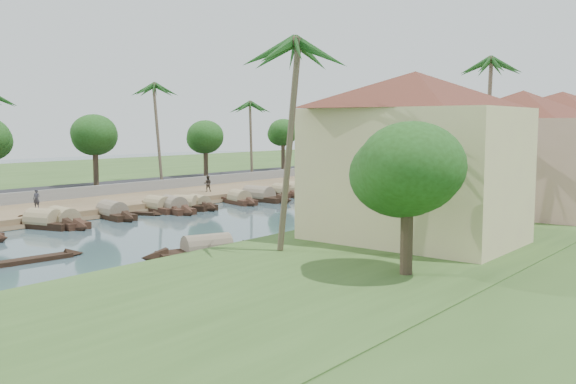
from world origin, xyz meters
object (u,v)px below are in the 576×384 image
Objects in this scene: bridge at (519,163)px; building_near at (414,156)px; sampan_1 at (44,223)px; person_near at (37,199)px.

building_near is (18.99, -74.00, 4.66)m from bridge.
person_near is (-5.83, 2.81, 1.24)m from sampan_1.
building_near reaches higher than sampan_1.
bridge is at bearing 47.52° from person_near.
building_near is 8.65× the size of person_near.
building_near is at bearing -23.47° from person_near.
sampan_1 is (-28.84, -7.52, -5.97)m from building_near.
building_near is 1.91× the size of sampan_1.
bridge is at bearing 67.51° from sampan_1.
building_near is at bearing -0.98° from sampan_1.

